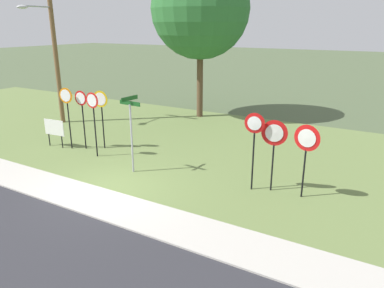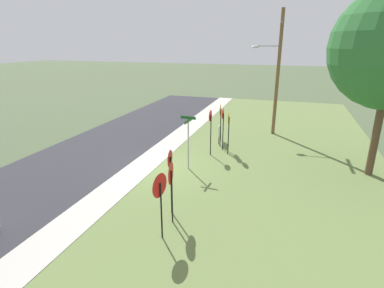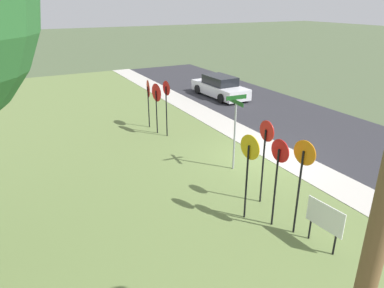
# 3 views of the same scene
# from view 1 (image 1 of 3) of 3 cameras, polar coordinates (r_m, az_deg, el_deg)

# --- Properties ---
(ground_plane) EXTENTS (160.00, 160.00, 0.00)m
(ground_plane) POSITION_cam_1_polar(r_m,az_deg,el_deg) (12.68, -13.08, -7.07)
(ground_plane) COLOR #4C5B3D
(sidewalk_strip) EXTENTS (44.00, 1.60, 0.06)m
(sidewalk_strip) POSITION_cam_1_polar(r_m,az_deg,el_deg) (12.16, -15.67, -8.25)
(sidewalk_strip) COLOR #BCB7AD
(sidewalk_strip) RESTS_ON ground_plane
(grass_median) EXTENTS (44.00, 12.00, 0.04)m
(grass_median) POSITION_cam_1_polar(r_m,az_deg,el_deg) (17.18, 0.61, 0.19)
(grass_median) COLOR olive
(grass_median) RESTS_ON ground_plane
(stop_sign_near_left) EXTENTS (0.71, 0.13, 2.58)m
(stop_sign_near_left) POSITION_cam_1_polar(r_m,az_deg,el_deg) (16.35, -13.96, 5.62)
(stop_sign_near_left) COLOR black
(stop_sign_near_left) RESTS_ON grass_median
(stop_sign_near_right) EXTENTS (0.64, 0.09, 2.70)m
(stop_sign_near_right) POSITION_cam_1_polar(r_m,az_deg,el_deg) (15.35, -15.13, 4.94)
(stop_sign_near_right) COLOR black
(stop_sign_near_right) RESTS_ON grass_median
(stop_sign_far_left) EXTENTS (0.66, 0.13, 2.72)m
(stop_sign_far_left) POSITION_cam_1_polar(r_m,az_deg,el_deg) (16.71, -18.89, 5.71)
(stop_sign_far_left) COLOR black
(stop_sign_far_left) RESTS_ON grass_median
(stop_sign_far_center) EXTENTS (0.64, 0.10, 2.60)m
(stop_sign_far_center) POSITION_cam_1_polar(r_m,az_deg,el_deg) (16.50, -16.78, 5.42)
(stop_sign_far_center) COLOR black
(stop_sign_far_center) RESTS_ON grass_median
(yield_sign_near_left) EXTENTS (0.83, 0.15, 2.41)m
(yield_sign_near_left) POSITION_cam_1_polar(r_m,az_deg,el_deg) (11.91, 12.65, 0.80)
(yield_sign_near_left) COLOR black
(yield_sign_near_left) RESTS_ON grass_median
(yield_sign_near_right) EXTENTS (0.66, 0.12, 2.62)m
(yield_sign_near_right) POSITION_cam_1_polar(r_m,az_deg,el_deg) (11.82, 9.64, 1.59)
(yield_sign_near_right) COLOR black
(yield_sign_near_right) RESTS_ON grass_median
(yield_sign_far_left) EXTENTS (0.83, 0.18, 2.39)m
(yield_sign_far_left) POSITION_cam_1_polar(r_m,az_deg,el_deg) (11.68, 17.37, -0.00)
(yield_sign_far_left) COLOR black
(yield_sign_far_left) RESTS_ON grass_median
(street_name_post) EXTENTS (0.96, 0.82, 2.85)m
(street_name_post) POSITION_cam_1_polar(r_m,az_deg,el_deg) (13.42, -9.46, 2.51)
(street_name_post) COLOR #9EA0A8
(street_name_post) RESTS_ON grass_median
(utility_pole) EXTENTS (2.10, 2.06, 8.52)m
(utility_pole) POSITION_cam_1_polar(r_m,az_deg,el_deg) (21.40, -20.99, 15.17)
(utility_pole) COLOR brown
(utility_pole) RESTS_ON grass_median
(notice_board) EXTENTS (1.10, 0.12, 1.25)m
(notice_board) POSITION_cam_1_polar(r_m,az_deg,el_deg) (17.45, -20.65, 2.21)
(notice_board) COLOR black
(notice_board) RESTS_ON grass_median
(oak_tree_left) EXTENTS (5.53, 5.53, 8.88)m
(oak_tree_left) POSITION_cam_1_polar(r_m,az_deg,el_deg) (21.60, 1.31, 20.29)
(oak_tree_left) COLOR brown
(oak_tree_left) RESTS_ON grass_median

